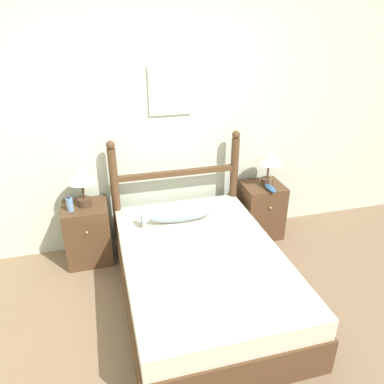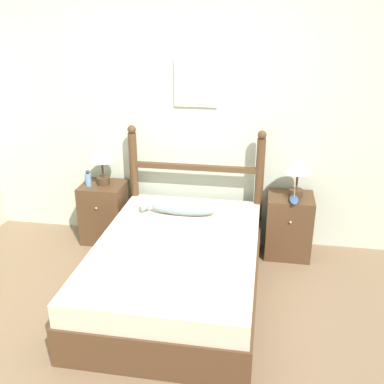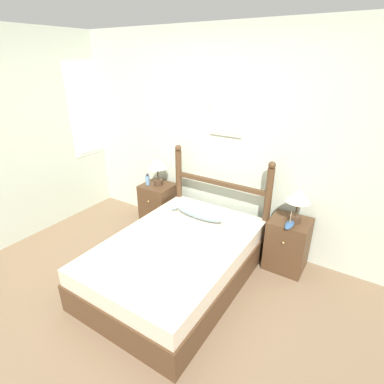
{
  "view_description": "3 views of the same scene",
  "coord_description": "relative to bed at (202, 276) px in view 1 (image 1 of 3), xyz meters",
  "views": [
    {
      "loc": [
        -0.67,
        -1.79,
        2.26
      ],
      "look_at": [
        0.07,
        0.97,
        0.86
      ],
      "focal_mm": 35.0,
      "sensor_mm": 36.0,
      "label": 1
    },
    {
      "loc": [
        0.72,
        -2.46,
        2.18
      ],
      "look_at": [
        0.12,
        1.02,
        0.76
      ],
      "focal_mm": 42.0,
      "sensor_mm": 36.0,
      "label": 2
    },
    {
      "loc": [
        1.59,
        -1.46,
        2.2
      ],
      "look_at": [
        -0.02,
        1.07,
        0.85
      ],
      "focal_mm": 28.0,
      "sensor_mm": 36.0,
      "label": 3
    }
  ],
  "objects": [
    {
      "name": "nightstand_left",
      "position": [
        -0.91,
        0.84,
        0.07
      ],
      "size": [
        0.42,
        0.41,
        0.6
      ],
      "color": "#4C331E",
      "rests_on": "ground_plane"
    },
    {
      "name": "ground_plane",
      "position": [
        -0.06,
        -0.64,
        -0.23
      ],
      "size": [
        16.0,
        16.0,
        0.0
      ],
      "primitive_type": "plane",
      "color": "#7A6047"
    },
    {
      "name": "nightstand_right",
      "position": [
        0.91,
        0.84,
        0.07
      ],
      "size": [
        0.42,
        0.41,
        0.6
      ],
      "color": "#4C331E",
      "rests_on": "ground_plane"
    },
    {
      "name": "bottle",
      "position": [
        -1.03,
        0.77,
        0.44
      ],
      "size": [
        0.06,
        0.06,
        0.16
      ],
      "color": "#668CB2",
      "rests_on": "nightstand_left"
    },
    {
      "name": "model_boat",
      "position": [
        0.93,
        0.71,
        0.39
      ],
      "size": [
        0.08,
        0.22,
        0.17
      ],
      "color": "#335684",
      "rests_on": "nightstand_right"
    },
    {
      "name": "wall_back",
      "position": [
        -0.06,
        1.09,
        1.04
      ],
      "size": [
        6.4,
        0.08,
        2.55
      ],
      "color": "beige",
      "rests_on": "ground_plane"
    },
    {
      "name": "fish_pillow",
      "position": [
        -0.08,
        0.53,
        0.31
      ],
      "size": [
        0.67,
        0.12,
        0.13
      ],
      "color": "#8499A3",
      "rests_on": "bed"
    },
    {
      "name": "table_lamp_right",
      "position": [
        0.95,
        0.83,
        0.65
      ],
      "size": [
        0.26,
        0.26,
        0.38
      ],
      "color": "#422D1E",
      "rests_on": "nightstand_right"
    },
    {
      "name": "headboard",
      "position": [
        0.0,
        0.92,
        0.4
      ],
      "size": [
        1.31,
        0.08,
        1.19
      ],
      "color": "#4C331E",
      "rests_on": "ground_plane"
    },
    {
      "name": "table_lamp_left",
      "position": [
        -0.91,
        0.85,
        0.65
      ],
      "size": [
        0.26,
        0.26,
        0.38
      ],
      "color": "#422D1E",
      "rests_on": "nightstand_left"
    },
    {
      "name": "bed",
      "position": [
        0.0,
        0.0,
        0.0
      ],
      "size": [
        1.31,
        1.93,
        0.47
      ],
      "color": "#4C331E",
      "rests_on": "ground_plane"
    }
  ]
}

